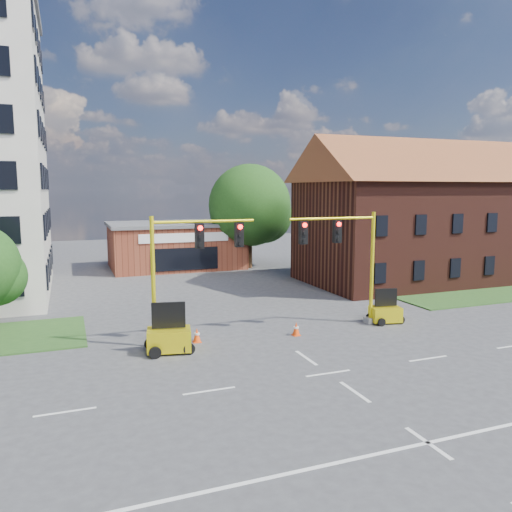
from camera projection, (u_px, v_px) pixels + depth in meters
name	position (u px, v px, depth m)	size (l,w,h in m)	color
ground	(328.00, 373.00, 20.25)	(120.00, 120.00, 0.00)	#3E3E40
grass_verge_ne	(492.00, 295.00, 34.92)	(14.00, 4.00, 0.08)	#274F1D
lane_markings	(370.00, 402.00, 17.47)	(60.00, 36.00, 0.01)	white
brick_shop	(175.00, 245.00, 47.74)	(12.40, 8.40, 4.30)	brown
townhouse_row	(428.00, 208.00, 40.63)	(21.00, 11.00, 11.50)	#451D14
tree_large	(253.00, 208.00, 47.01)	(8.09, 7.71, 9.79)	#362613
signal_mast_west	(188.00, 263.00, 23.75)	(5.30, 0.60, 6.20)	gray
signal_mast_east	(347.00, 255.00, 26.82)	(5.30, 0.60, 6.20)	gray
trailer_west	(169.00, 337.00, 22.81)	(2.17, 1.65, 2.23)	yellow
trailer_east	(385.00, 313.00, 27.88)	(1.81, 1.40, 1.85)	yellow
cone_a	(197.00, 335.00, 24.34)	(0.40, 0.40, 0.70)	#FF480D
cone_b	(296.00, 329.00, 25.47)	(0.40, 0.40, 0.70)	#FF480D
cone_c	(375.00, 313.00, 28.84)	(0.40, 0.40, 0.70)	#FF480D
cone_d	(390.00, 312.00, 29.08)	(0.40, 0.40, 0.70)	#FF480D
pickup_white	(405.00, 279.00, 36.80)	(2.71, 5.88, 1.63)	white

